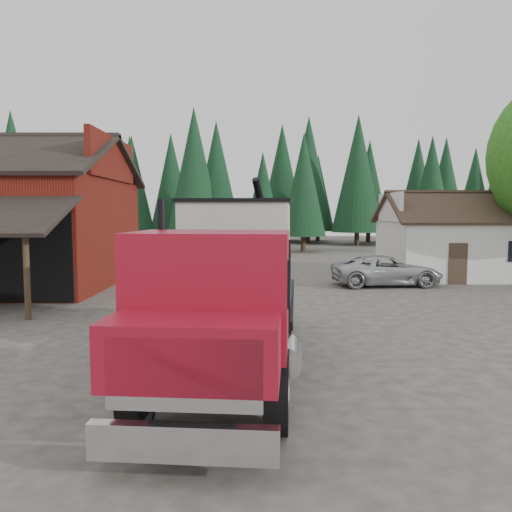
{
  "coord_description": "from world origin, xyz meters",
  "views": [
    {
      "loc": [
        1.73,
        -13.81,
        3.46
      ],
      "look_at": [
        1.78,
        5.17,
        1.8
      ],
      "focal_mm": 35.0,
      "sensor_mm": 36.0,
      "label": 1
    }
  ],
  "objects": [
    {
      "name": "ground",
      "position": [
        0.0,
        0.0,
        0.0
      ],
      "size": [
        120.0,
        120.0,
        0.0
      ],
      "primitive_type": "plane",
      "color": "#3F3932",
      "rests_on": "ground"
    },
    {
      "name": "farmhouse",
      "position": [
        13.0,
        13.0,
        1.67
      ],
      "size": [
        8.6,
        6.42,
        4.65
      ],
      "color": "silver",
      "rests_on": "ground"
    },
    {
      "name": "conifer_backdrop",
      "position": [
        0.0,
        42.0,
        0.0
      ],
      "size": [
        76.0,
        16.0,
        16.0
      ],
      "primitive_type": null,
      "color": "black",
      "rests_on": "ground"
    },
    {
      "name": "near_pine_b",
      "position": [
        6.0,
        30.0,
        5.89
      ],
      "size": [
        3.96,
        3.96,
        10.4
      ],
      "color": "#382619",
      "rests_on": "ground"
    },
    {
      "name": "near_pine_c",
      "position": [
        22.0,
        26.0,
        6.89
      ],
      "size": [
        4.84,
        4.84,
        12.4
      ],
      "color": "#382619",
      "rests_on": "ground"
    },
    {
      "name": "near_pine_d",
      "position": [
        -4.0,
        34.0,
        7.39
      ],
      "size": [
        5.28,
        5.28,
        13.4
      ],
      "color": "#382619",
      "rests_on": "ground"
    },
    {
      "name": "feed_truck",
      "position": [
        1.24,
        -2.97,
        2.04
      ],
      "size": [
        3.35,
        9.86,
        4.37
      ],
      "rotation": [
        0.0,
        0.0,
        -0.08
      ],
      "color": "black",
      "rests_on": "ground"
    },
    {
      "name": "silver_car",
      "position": [
        8.0,
        9.64,
        0.71
      ],
      "size": [
        5.3,
        2.76,
        1.43
      ],
      "primitive_type": "imported",
      "rotation": [
        0.0,
        0.0,
        1.65
      ],
      "color": "#B7BABF",
      "rests_on": "ground"
    },
    {
      "name": "equip_box",
      "position": [
        0.65,
        0.47,
        0.3
      ],
      "size": [
        0.91,
        1.22,
        0.6
      ],
      "primitive_type": "cube",
      "rotation": [
        0.0,
        0.0,
        0.2
      ],
      "color": "maroon",
      "rests_on": "ground"
    }
  ]
}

